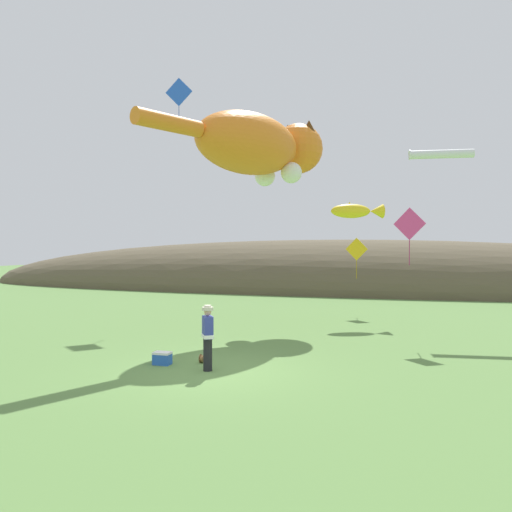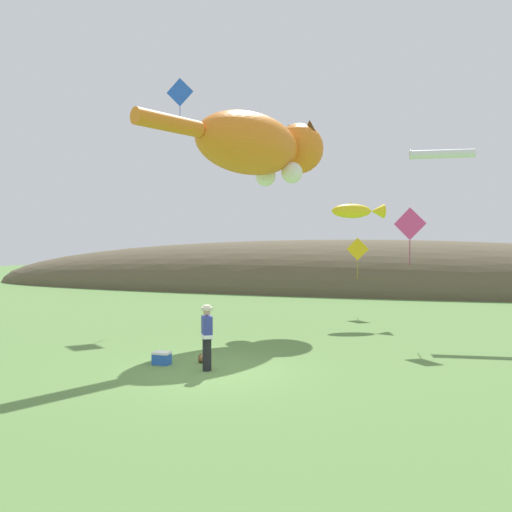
% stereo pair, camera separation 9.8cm
% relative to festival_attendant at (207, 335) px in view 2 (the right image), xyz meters
% --- Properties ---
extents(ground_plane, '(120.00, 120.00, 0.00)m').
position_rel_festival_attendant_xyz_m(ground_plane, '(0.21, -0.08, -0.95)').
color(ground_plane, '#5B8442').
extents(distant_hill_ridge, '(63.40, 12.55, 7.72)m').
position_rel_festival_attendant_xyz_m(distant_hill_ridge, '(2.65, 25.92, -0.95)').
color(distant_hill_ridge, brown).
rests_on(distant_hill_ridge, ground).
extents(festival_attendant, '(0.45, 0.49, 1.77)m').
position_rel_festival_attendant_xyz_m(festival_attendant, '(0.00, 0.00, 0.00)').
color(festival_attendant, black).
rests_on(festival_attendant, ground).
extents(kite_spool, '(0.13, 0.25, 0.25)m').
position_rel_festival_attendant_xyz_m(kite_spool, '(-0.49, 0.81, -0.83)').
color(kite_spool, olive).
rests_on(kite_spool, ground).
extents(picnic_cooler, '(0.49, 0.33, 0.36)m').
position_rel_festival_attendant_xyz_m(picnic_cooler, '(-1.50, 0.29, -0.77)').
color(picnic_cooler, blue).
rests_on(picnic_cooler, ground).
extents(kite_giant_cat, '(5.35, 9.07, 2.99)m').
position_rel_festival_attendant_xyz_m(kite_giant_cat, '(-0.77, 7.87, 6.63)').
color(kite_giant_cat, orange).
extents(kite_fish_windsock, '(2.53, 1.59, 0.76)m').
position_rel_festival_attendant_xyz_m(kite_fish_windsock, '(2.98, 11.00, 4.04)').
color(kite_fish_windsock, yellow).
extents(kite_tube_streamer, '(2.64, 0.71, 0.44)m').
position_rel_festival_attendant_xyz_m(kite_tube_streamer, '(6.54, 9.91, 6.28)').
color(kite_tube_streamer, white).
extents(kite_diamond_blue, '(1.46, 0.14, 2.36)m').
position_rel_festival_attendant_xyz_m(kite_diamond_blue, '(-6.09, 11.24, 10.35)').
color(kite_diamond_blue, blue).
extents(kite_diamond_pink, '(1.12, 0.38, 2.07)m').
position_rel_festival_attendant_xyz_m(kite_diamond_pink, '(5.27, 6.20, 3.19)').
color(kite_diamond_pink, '#E53F8C').
extents(kite_diamond_gold, '(1.11, 0.27, 2.03)m').
position_rel_festival_attendant_xyz_m(kite_diamond_gold, '(2.85, 12.65, 2.24)').
color(kite_diamond_gold, yellow).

